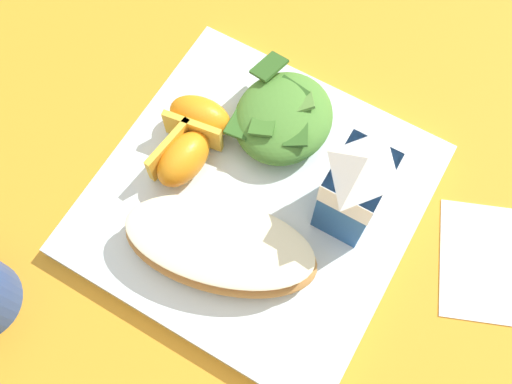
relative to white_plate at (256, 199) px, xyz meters
name	(u,v)px	position (x,y,z in m)	size (l,w,h in m)	color
ground	(256,202)	(0.00, 0.00, -0.01)	(3.00, 3.00, 0.00)	orange
white_plate	(256,199)	(0.00, 0.00, 0.00)	(0.28, 0.28, 0.02)	silver
cheesy_pizza_bread	(219,245)	(0.06, 0.00, 0.03)	(0.12, 0.19, 0.04)	#B77F42
green_salad_pile	(283,117)	(-0.07, -0.01, 0.03)	(0.10, 0.09, 0.04)	#4C8433
milk_carton	(357,185)	(-0.03, 0.08, 0.07)	(0.06, 0.04, 0.11)	#23569E
orange_wedge_front	(199,118)	(-0.03, -0.08, 0.03)	(0.05, 0.06, 0.04)	orange
orange_wedge_middle	(182,158)	(0.01, -0.07, 0.03)	(0.06, 0.04, 0.04)	orange
paper_napkin	(502,264)	(-0.06, 0.22, -0.01)	(0.11, 0.11, 0.00)	white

